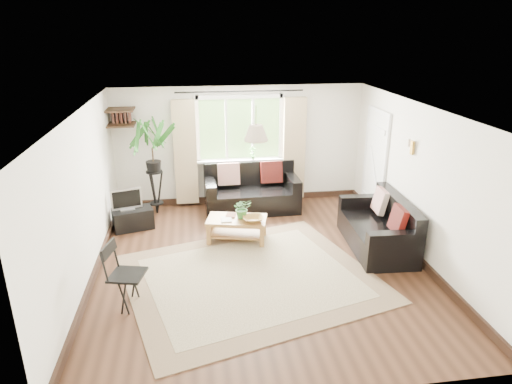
{
  "coord_description": "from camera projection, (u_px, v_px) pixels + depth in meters",
  "views": [
    {
      "loc": [
        -0.94,
        -6.22,
        3.52
      ],
      "look_at": [
        0.0,
        0.4,
        1.05
      ],
      "focal_mm": 32.0,
      "sensor_mm": 36.0,
      "label": 1
    }
  ],
  "objects": [
    {
      "name": "floor",
      "position": [
        260.0,
        264.0,
        7.12
      ],
      "size": [
        5.5,
        5.5,
        0.0
      ],
      "primitive_type": "plane",
      "color": "black",
      "rests_on": "ground"
    },
    {
      "name": "wall_right",
      "position": [
        420.0,
        184.0,
        7.04
      ],
      "size": [
        0.02,
        5.5,
        2.4
      ],
      "primitive_type": "cube",
      "color": "white",
      "rests_on": "floor"
    },
    {
      "name": "sofa_back",
      "position": [
        252.0,
        189.0,
        9.07
      ],
      "size": [
        1.86,
        0.96,
        0.87
      ],
      "primitive_type": null,
      "rotation": [
        0.0,
        0.0,
        0.02
      ],
      "color": "black",
      "rests_on": "floor"
    },
    {
      "name": "tv_stand",
      "position": [
        133.0,
        219.0,
        8.3
      ],
      "size": [
        0.78,
        0.57,
        0.38
      ],
      "primitive_type": "cube",
      "rotation": [
        0.0,
        0.0,
        0.28
      ],
      "color": "black",
      "rests_on": "floor"
    },
    {
      "name": "palm_stand",
      "position": [
        154.0,
        168.0,
        8.73
      ],
      "size": [
        0.93,
        0.93,
        1.87
      ],
      "primitive_type": null,
      "rotation": [
        0.0,
        0.0,
        0.33
      ],
      "color": "black",
      "rests_on": "floor"
    },
    {
      "name": "ceiling",
      "position": [
        260.0,
        110.0,
        6.29
      ],
      "size": [
        5.5,
        5.5,
        0.0
      ],
      "primitive_type": "plane",
      "rotation": [
        3.14,
        0.0,
        0.0
      ],
      "color": "white",
      "rests_on": "floor"
    },
    {
      "name": "door",
      "position": [
        375.0,
        165.0,
        8.68
      ],
      "size": [
        0.06,
        0.96,
        2.06
      ],
      "primitive_type": "cube",
      "color": "silver",
      "rests_on": "wall_right"
    },
    {
      "name": "table_plant",
      "position": [
        242.0,
        208.0,
        7.73
      ],
      "size": [
        0.34,
        0.3,
        0.35
      ],
      "primitive_type": "imported",
      "rotation": [
        0.0,
        0.0,
        0.1
      ],
      "color": "#2E6629",
      "rests_on": "coffee_table"
    },
    {
      "name": "wall_front",
      "position": [
        304.0,
        295.0,
        4.15
      ],
      "size": [
        5.0,
        0.02,
        2.4
      ],
      "primitive_type": "cube",
      "color": "white",
      "rests_on": "floor"
    },
    {
      "name": "wall_left",
      "position": [
        83.0,
        200.0,
        6.38
      ],
      "size": [
        0.02,
        5.5,
        2.4
      ],
      "primitive_type": "cube",
      "color": "white",
      "rests_on": "floor"
    },
    {
      "name": "pendant_lamp",
      "position": [
        256.0,
        129.0,
        6.78
      ],
      "size": [
        0.36,
        0.36,
        0.54
      ],
      "primitive_type": null,
      "color": "beige",
      "rests_on": "ceiling"
    },
    {
      "name": "folding_chair",
      "position": [
        128.0,
        276.0,
        5.91
      ],
      "size": [
        0.56,
        0.56,
        0.9
      ],
      "primitive_type": null,
      "rotation": [
        0.0,
        0.0,
        1.33
      ],
      "color": "black",
      "rests_on": "floor"
    },
    {
      "name": "bowl",
      "position": [
        253.0,
        219.0,
        7.63
      ],
      "size": [
        0.35,
        0.35,
        0.09
      ],
      "primitive_type": "imported",
      "rotation": [
        0.0,
        0.0,
        0.01
      ],
      "color": "olive",
      "rests_on": "coffee_table"
    },
    {
      "name": "sill_plant",
      "position": [
        253.0,
        153.0,
        9.23
      ],
      "size": [
        0.14,
        0.1,
        0.27
      ],
      "primitive_type": "imported",
      "color": "#2D6023",
      "rests_on": "window"
    },
    {
      "name": "rug",
      "position": [
        251.0,
        277.0,
        6.72
      ],
      "size": [
        4.13,
        3.79,
        0.02
      ],
      "primitive_type": "cube",
      "rotation": [
        0.0,
        0.0,
        0.27
      ],
      "color": "beige",
      "rests_on": "floor"
    },
    {
      "name": "tv",
      "position": [
        126.0,
        199.0,
        8.15
      ],
      "size": [
        0.57,
        0.32,
        0.41
      ],
      "primitive_type": null,
      "rotation": [
        0.0,
        0.0,
        0.28
      ],
      "color": "#A5A5AA",
      "rests_on": "tv_stand"
    },
    {
      "name": "sofa_right",
      "position": [
        377.0,
        225.0,
        7.52
      ],
      "size": [
        1.76,
        0.95,
        0.81
      ],
      "primitive_type": null,
      "rotation": [
        0.0,
        0.0,
        -1.62
      ],
      "color": "black",
      "rests_on": "floor"
    },
    {
      "name": "coffee_table",
      "position": [
        237.0,
        229.0,
        7.83
      ],
      "size": [
        1.1,
        0.76,
        0.41
      ],
      "primitive_type": null,
      "rotation": [
        0.0,
        0.0,
        -0.23
      ],
      "color": "brown",
      "rests_on": "floor"
    },
    {
      "name": "wall_back",
      "position": [
        240.0,
        146.0,
        9.26
      ],
      "size": [
        5.0,
        0.02,
        2.4
      ],
      "primitive_type": "cube",
      "color": "white",
      "rests_on": "floor"
    },
    {
      "name": "window",
      "position": [
        240.0,
        129.0,
        9.1
      ],
      "size": [
        2.5,
        0.16,
        2.16
      ],
      "primitive_type": null,
      "color": "white",
      "rests_on": "wall_back"
    },
    {
      "name": "corner_shelf",
      "position": [
        121.0,
        117.0,
        8.5
      ],
      "size": [
        0.5,
        0.5,
        0.34
      ],
      "primitive_type": null,
      "color": "black",
      "rests_on": "wall_back"
    },
    {
      "name": "book_a",
      "position": [
        221.0,
        220.0,
        7.69
      ],
      "size": [
        0.19,
        0.25,
        0.02
      ],
      "primitive_type": "imported",
      "rotation": [
        0.0,
        0.0,
        -0.04
      ],
      "color": "white",
      "rests_on": "coffee_table"
    },
    {
      "name": "wall_sconce",
      "position": [
        411.0,
        145.0,
        7.12
      ],
      "size": [
        0.12,
        0.12,
        0.28
      ],
      "primitive_type": null,
      "color": "beige",
      "rests_on": "wall_right"
    },
    {
      "name": "book_b",
      "position": [
        226.0,
        215.0,
        7.88
      ],
      "size": [
        0.22,
        0.26,
        0.02
      ],
      "primitive_type": "imported",
      "rotation": [
        0.0,
        0.0,
        -0.26
      ],
      "color": "brown",
      "rests_on": "coffee_table"
    }
  ]
}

